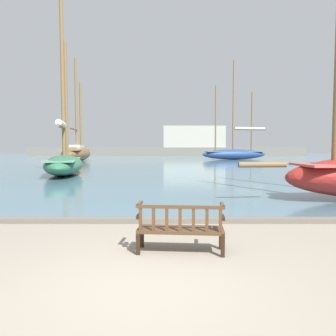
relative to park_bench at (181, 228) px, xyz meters
name	(u,v)px	position (x,y,z in m)	size (l,w,h in m)	color
ground_plane	(146,286)	(-0.55, -1.48, -0.47)	(160.00, 160.00, 0.00)	gray
harbor_water	(167,159)	(-0.55, 42.52, -0.43)	(100.00, 80.00, 0.08)	slate
quay_edge_kerb	(157,220)	(-0.55, 2.37, -0.41)	(40.00, 0.30, 0.12)	#675F54
park_bench	(181,228)	(0.00, 0.00, 0.00)	(1.64, 0.65, 0.92)	black
sailboat_mid_port	(78,152)	(-11.37, 33.87, 0.74)	(3.62, 10.34, 12.48)	brown
sailboat_distant_harbor	(236,152)	(9.08, 39.75, 0.64)	(9.60, 4.08, 13.65)	navy
sailboat_far_starboard	(65,161)	(-7.14, 15.71, 0.51)	(3.98, 8.30, 11.37)	#2D6647
far_breakwater	(176,147)	(1.07, 55.92, 1.25)	(51.99, 2.40, 5.73)	slate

